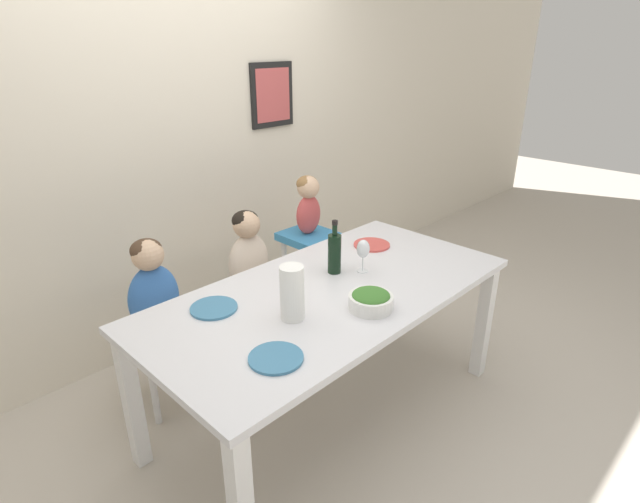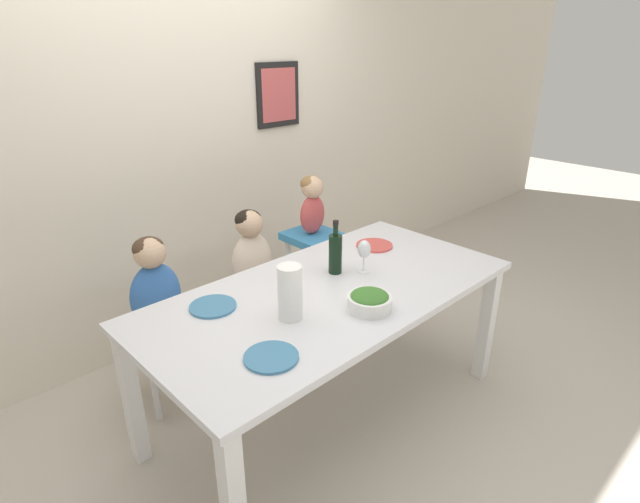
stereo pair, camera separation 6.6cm
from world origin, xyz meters
TOP-DOWN VIEW (x-y plane):
  - ground_plane at (0.00, 0.00)m, footprint 14.00×14.00m
  - wall_back at (0.00, 1.29)m, footprint 10.00×0.09m
  - dining_table at (0.00, 0.00)m, footprint 1.89×0.93m
  - chair_far_left at (-0.56, 0.73)m, footprint 0.37×0.40m
  - chair_far_center at (0.06, 0.73)m, footprint 0.37×0.40m
  - chair_right_highchair at (0.57, 0.73)m, footprint 0.31×0.34m
  - person_child_left at (-0.56, 0.73)m, footprint 0.28×0.17m
  - person_child_center at (0.06, 0.73)m, footprint 0.28×0.17m
  - person_baby_right at (0.57, 0.73)m, footprint 0.19×0.15m
  - wine_bottle at (0.16, 0.12)m, footprint 0.07×0.07m
  - paper_towel_roll at (-0.31, -0.07)m, footprint 0.11×0.11m
  - wine_glass_near at (0.27, 0.02)m, footprint 0.07×0.07m
  - salad_bowl_large at (-0.01, -0.26)m, footprint 0.20×0.20m
  - dinner_plate_front_left at (-0.57, -0.25)m, footprint 0.21×0.21m
  - dinner_plate_back_left at (-0.51, 0.24)m, footprint 0.21×0.21m
  - dinner_plate_back_right at (0.58, 0.21)m, footprint 0.21×0.21m

SIDE VIEW (x-z plane):
  - ground_plane at x=0.00m, z-range 0.00..0.00m
  - chair_far_left at x=-0.56m, z-range 0.15..0.61m
  - chair_far_center at x=0.06m, z-range 0.15..0.61m
  - chair_right_highchair at x=0.57m, z-range 0.19..0.88m
  - dining_table at x=0.00m, z-range 0.29..1.04m
  - person_child_left at x=-0.56m, z-range 0.46..0.98m
  - person_child_center at x=0.06m, z-range 0.46..0.98m
  - dinner_plate_front_left at x=-0.57m, z-range 0.75..0.77m
  - dinner_plate_back_left at x=-0.51m, z-range 0.75..0.77m
  - dinner_plate_back_right at x=0.58m, z-range 0.75..0.77m
  - salad_bowl_large at x=-0.01m, z-range 0.75..0.84m
  - wine_bottle at x=0.16m, z-range 0.72..1.01m
  - paper_towel_roll at x=-0.31m, z-range 0.75..1.00m
  - wine_glass_near at x=0.27m, z-range 0.79..0.97m
  - person_baby_right at x=0.57m, z-range 0.72..1.11m
  - wall_back at x=0.00m, z-range 0.00..2.70m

